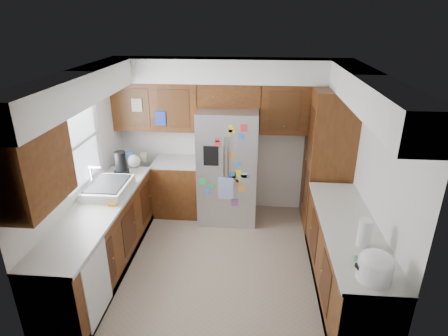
{
  "coord_description": "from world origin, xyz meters",
  "views": [
    {
      "loc": [
        0.4,
        -4.18,
        3.12
      ],
      "look_at": [
        0.01,
        0.35,
        1.22
      ],
      "focal_mm": 30.0,
      "sensor_mm": 36.0,
      "label": 1
    }
  ],
  "objects_px": {
    "fridge": "(228,166)",
    "rice_cooker": "(376,266)",
    "pantry": "(327,160)",
    "paper_towel": "(365,233)"
  },
  "relations": [
    {
      "from": "pantry",
      "to": "fridge",
      "type": "bearing_deg",
      "value": 177.94
    },
    {
      "from": "fridge",
      "to": "paper_towel",
      "type": "distance_m",
      "value": 2.58
    },
    {
      "from": "rice_cooker",
      "to": "paper_towel",
      "type": "distance_m",
      "value": 0.52
    },
    {
      "from": "pantry",
      "to": "fridge",
      "type": "distance_m",
      "value": 1.51
    },
    {
      "from": "rice_cooker",
      "to": "paper_towel",
      "type": "xyz_separation_m",
      "value": [
        0.03,
        0.52,
        0.01
      ]
    },
    {
      "from": "pantry",
      "to": "paper_towel",
      "type": "height_order",
      "value": "pantry"
    },
    {
      "from": "paper_towel",
      "to": "fridge",
      "type": "bearing_deg",
      "value": 126.59
    },
    {
      "from": "pantry",
      "to": "rice_cooker",
      "type": "xyz_separation_m",
      "value": [
        -0.0,
        -2.53,
        -0.01
      ]
    },
    {
      "from": "rice_cooker",
      "to": "paper_towel",
      "type": "bearing_deg",
      "value": 86.19
    },
    {
      "from": "fridge",
      "to": "rice_cooker",
      "type": "bearing_deg",
      "value": -59.87
    }
  ]
}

